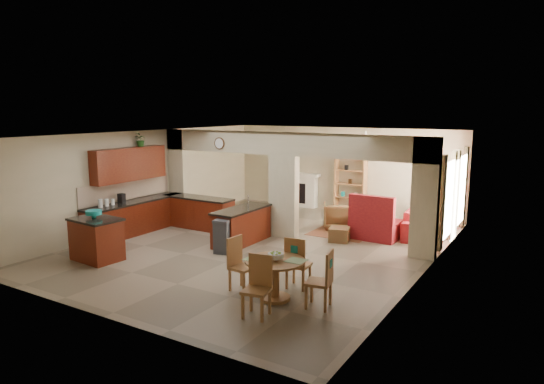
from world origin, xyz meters
The scene contains 39 objects.
floor centered at (0.00, 0.00, 0.00)m, with size 10.00×10.00×0.00m, color #7C6C55.
ceiling centered at (0.00, 0.00, 2.80)m, with size 10.00×10.00×0.00m, color white.
wall_back centered at (0.00, 5.00, 1.40)m, with size 8.00×8.00×0.00m, color #C5B490.
wall_front centered at (0.00, -5.00, 1.40)m, with size 8.00×8.00×0.00m, color #C5B490.
wall_left centered at (-4.00, 0.00, 1.40)m, with size 10.00×10.00×0.00m, color #C5B490.
wall_right centered at (4.00, 0.00, 1.40)m, with size 10.00×10.00×0.00m, color #C5B490.
partition_left_pier centered at (-3.70, 1.00, 1.40)m, with size 0.60×0.25×2.80m, color #C5B490.
partition_center_pier centered at (0.00, 1.00, 1.10)m, with size 0.80×0.25×2.20m, color #C5B490.
partition_right_pier centered at (3.70, 1.00, 1.40)m, with size 0.60×0.25×2.80m, color #C5B490.
partition_header centered at (0.00, 1.00, 2.50)m, with size 8.00×0.25×0.60m, color #C5B490.
kitchen_counter centered at (-3.26, -0.25, 0.46)m, with size 2.52×3.29×1.48m.
upper_cabinets centered at (-3.82, -0.80, 1.92)m, with size 0.35×2.40×0.90m, color #430C07.
peninsula centered at (-0.60, -0.11, 0.46)m, with size 0.70×1.85×0.91m.
wall_clock centered at (-2.00, 0.85, 2.45)m, with size 0.34×0.34×0.03m, color #52341B.
rug centered at (1.20, 2.10, 0.01)m, with size 1.60×1.30×0.01m, color brown.
fireplace centered at (-1.60, 4.83, 0.61)m, with size 1.60×0.35×1.20m.
shelving_unit centered at (0.35, 4.82, 0.90)m, with size 1.00×0.32×1.80m, color olive.
window_a centered at (3.97, 2.30, 1.20)m, with size 0.02×0.90×1.90m, color white.
window_b centered at (3.97, 4.00, 1.20)m, with size 0.02×0.90×1.90m, color white.
glazed_door centered at (3.97, 3.15, 1.05)m, with size 0.02×0.70×2.10m, color white.
drape_a_left centered at (3.93, 1.70, 1.20)m, with size 0.10×0.28×2.30m, color #3C1A18.
drape_a_right centered at (3.93, 2.90, 1.20)m, with size 0.10×0.28×2.30m, color #3C1A18.
drape_b_left centered at (3.93, 3.40, 1.20)m, with size 0.10×0.28×2.30m, color #3C1A18.
drape_b_right centered at (3.93, 4.60, 1.20)m, with size 0.10×0.28×2.30m, color #3C1A18.
ceiling_fan centered at (1.50, 3.00, 2.56)m, with size 1.00×1.00×0.10m, color white.
kitchen_island centered at (-2.62, -2.97, 0.49)m, with size 1.18×0.89×0.97m.
teal_bowl centered at (-2.70, -2.95, 1.06)m, with size 0.36×0.36×0.17m, color teal.
trash_can centered at (-0.49, -1.08, 0.38)m, with size 0.35×0.30×0.75m, color #303033.
dining_table centered at (2.04, -2.87, 0.50)m, with size 1.09×1.09×0.74m.
fruit_bowl centered at (2.07, -2.89, 0.82)m, with size 0.28×0.28×0.15m, color #70A523.
sofa centered at (3.30, 3.29, 0.38)m, with size 1.02×2.60×0.76m, color maroon.
chaise centered at (2.18, 2.16, 0.24)m, with size 1.21×0.99×0.48m, color maroon.
armchair centered at (0.90, 2.56, 0.37)m, with size 0.80×0.82×0.75m, color maroon.
ottoman centered at (1.48, 1.34, 0.18)m, with size 0.50×0.50×0.36m, color maroon.
plant centered at (-3.82, -0.34, 2.56)m, with size 0.34×0.30×0.38m, color #1A4713.
chair_north centered at (2.13, -2.21, 0.55)m, with size 0.45×0.45×1.02m.
chair_east centered at (2.96, -2.77, 0.55)m, with size 0.49×0.49×1.02m.
chair_south centered at (2.15, -3.59, 0.55)m, with size 0.49×0.49×1.02m.
chair_west centered at (1.21, -2.81, 0.55)m, with size 0.46×0.46×1.02m.
Camera 1 is at (6.31, -10.03, 3.42)m, focal length 32.00 mm.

